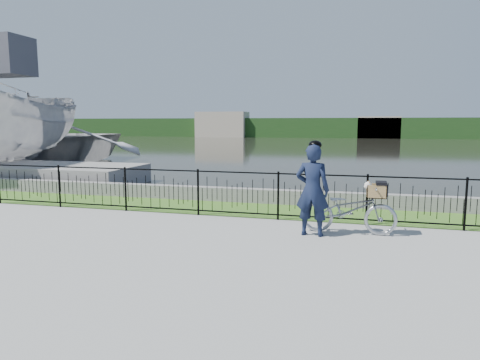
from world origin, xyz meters
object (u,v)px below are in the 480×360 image
(boat_near, at_px, (7,127))
(boat_far, at_px, (30,142))
(cyclist, at_px, (312,189))
(bicycle_rig, at_px, (349,209))
(dock, at_px, (16,173))

(boat_near, relative_size, boat_far, 0.90)
(cyclist, distance_m, boat_near, 15.20)
(bicycle_rig, bearing_deg, dock, 159.40)
(bicycle_rig, height_order, boat_far, boat_far)
(bicycle_rig, xyz_separation_m, cyclist, (-0.73, -0.36, 0.44))
(cyclist, bearing_deg, dock, 156.78)
(cyclist, height_order, boat_near, boat_near)
(dock, height_order, cyclist, cyclist)
(boat_far, bearing_deg, dock, -53.50)
(dock, bearing_deg, boat_far, 126.50)
(dock, distance_m, boat_far, 6.92)
(bicycle_rig, height_order, cyclist, cyclist)
(dock, xyz_separation_m, bicycle_rig, (12.64, -4.75, 0.16))
(dock, xyz_separation_m, cyclist, (11.90, -5.11, 0.60))
(boat_near, bearing_deg, boat_far, 120.64)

